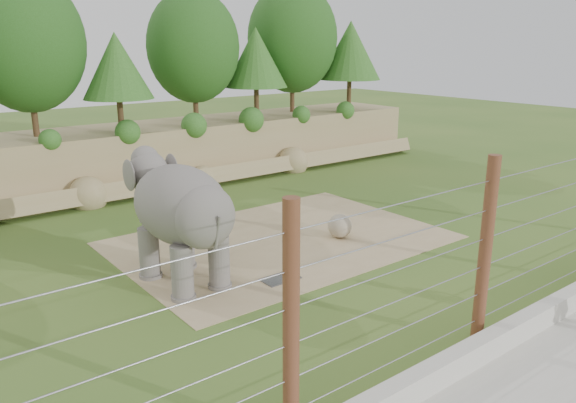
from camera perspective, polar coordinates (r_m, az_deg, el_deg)
ground at (r=15.48m, az=4.59°, el=-7.32°), size 90.00×90.00×0.00m
back_embankment at (r=25.37m, az=-14.14°, el=10.64°), size 30.00×5.52×8.77m
dirt_patch at (r=17.91m, az=-0.70°, el=-3.93°), size 10.00×7.00×0.02m
drain_grate at (r=15.04m, az=-0.79°, el=-7.84°), size 1.00×0.60×0.03m
elephant at (r=14.56m, az=-10.76°, el=-2.16°), size 1.88×4.12×3.29m
stone_ball at (r=18.08m, az=5.29°, el=-2.49°), size 0.77×0.77×0.77m
retaining_wall at (r=12.54m, az=20.60°, el=-12.97°), size 26.00×0.35×0.50m
barrier_fence at (r=12.06m, az=19.40°, el=-4.87°), size 20.26×0.26×4.00m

